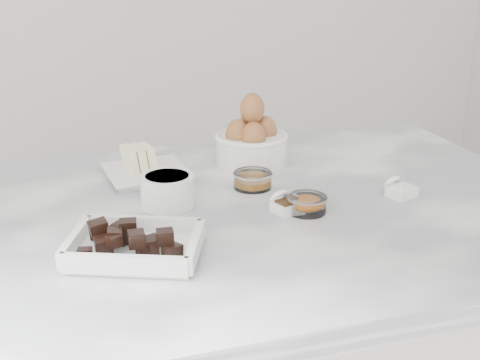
% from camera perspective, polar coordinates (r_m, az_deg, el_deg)
% --- Properties ---
extents(marble_slab, '(1.20, 0.80, 0.04)m').
position_cam_1_polar(marble_slab, '(1.18, -0.46, -3.33)').
color(marble_slab, silver).
rests_on(marble_slab, cabinet).
extents(chocolate_dish, '(0.24, 0.21, 0.05)m').
position_cam_1_polar(chocolate_dish, '(1.00, -8.96, -5.29)').
color(chocolate_dish, white).
rests_on(chocolate_dish, marble_slab).
extents(butter_plate, '(0.16, 0.16, 0.06)m').
position_cam_1_polar(butter_plate, '(1.33, -8.11, 1.14)').
color(butter_plate, white).
rests_on(butter_plate, marble_slab).
extents(sugar_ramekin, '(0.09, 0.09, 0.06)m').
position_cam_1_polar(sugar_ramekin, '(1.18, -6.20, -0.80)').
color(sugar_ramekin, white).
rests_on(sugar_ramekin, marble_slab).
extents(egg_bowl, '(0.15, 0.15, 0.15)m').
position_cam_1_polar(egg_bowl, '(1.39, 0.98, 3.41)').
color(egg_bowl, white).
rests_on(egg_bowl, marble_slab).
extents(honey_bowl, '(0.07, 0.07, 0.03)m').
position_cam_1_polar(honey_bowl, '(1.26, 1.09, 0.05)').
color(honey_bowl, white).
rests_on(honey_bowl, marble_slab).
extents(zest_bowl, '(0.07, 0.07, 0.03)m').
position_cam_1_polar(zest_bowl, '(1.15, 5.74, -1.98)').
color(zest_bowl, white).
rests_on(zest_bowl, marble_slab).
extents(vanilla_spoon, '(0.06, 0.07, 0.04)m').
position_cam_1_polar(vanilla_spoon, '(1.16, 3.90, -2.07)').
color(vanilla_spoon, white).
rests_on(vanilla_spoon, marble_slab).
extents(salt_spoon, '(0.06, 0.07, 0.04)m').
position_cam_1_polar(salt_spoon, '(1.26, 13.45, -0.76)').
color(salt_spoon, white).
rests_on(salt_spoon, marble_slab).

